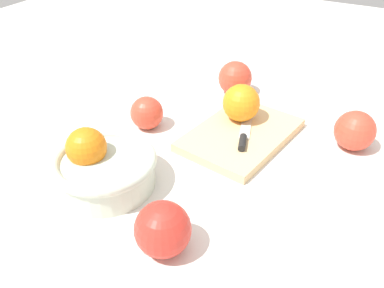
{
  "coord_description": "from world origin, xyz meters",
  "views": [
    {
      "loc": [
        -0.58,
        -0.24,
        0.46
      ],
      "look_at": [
        -0.05,
        0.05,
        0.04
      ],
      "focal_mm": 37.6,
      "sensor_mm": 36.0,
      "label": 1
    }
  ],
  "objects_px": {
    "cutting_board": "(239,134)",
    "apple_mid_left": "(163,229)",
    "apple_back_center": "(147,113)",
    "orange_on_board": "(241,103)",
    "knife": "(244,134)",
    "apple_front_right": "(355,131)",
    "bowl": "(102,166)",
    "apple_back_right": "(235,78)"
  },
  "relations": [
    {
      "from": "knife",
      "to": "apple_front_right",
      "type": "xyz_separation_m",
      "value": [
        0.09,
        -0.19,
        0.02
      ]
    },
    {
      "from": "bowl",
      "to": "apple_back_right",
      "type": "distance_m",
      "value": 0.43
    },
    {
      "from": "cutting_board",
      "to": "apple_mid_left",
      "type": "relative_size",
      "value": 3.02
    },
    {
      "from": "cutting_board",
      "to": "orange_on_board",
      "type": "height_order",
      "value": "orange_on_board"
    },
    {
      "from": "cutting_board",
      "to": "orange_on_board",
      "type": "xyz_separation_m",
      "value": [
        0.04,
        0.02,
        0.05
      ]
    },
    {
      "from": "orange_on_board",
      "to": "apple_front_right",
      "type": "distance_m",
      "value": 0.23
    },
    {
      "from": "apple_mid_left",
      "to": "apple_back_center",
      "type": "bearing_deg",
      "value": 37.7
    },
    {
      "from": "knife",
      "to": "orange_on_board",
      "type": "bearing_deg",
      "value": 29.32
    },
    {
      "from": "apple_front_right",
      "to": "orange_on_board",
      "type": "bearing_deg",
      "value": 98.25
    },
    {
      "from": "bowl",
      "to": "apple_mid_left",
      "type": "distance_m",
      "value": 0.18
    },
    {
      "from": "apple_front_right",
      "to": "apple_mid_left",
      "type": "bearing_deg",
      "value": 154.61
    },
    {
      "from": "apple_front_right",
      "to": "apple_back_center",
      "type": "height_order",
      "value": "apple_front_right"
    },
    {
      "from": "apple_front_right",
      "to": "cutting_board",
      "type": "bearing_deg",
      "value": 109.9
    },
    {
      "from": "apple_back_right",
      "to": "cutting_board",
      "type": "bearing_deg",
      "value": -153.56
    },
    {
      "from": "orange_on_board",
      "to": "apple_mid_left",
      "type": "height_order",
      "value": "orange_on_board"
    },
    {
      "from": "apple_front_right",
      "to": "knife",
      "type": "bearing_deg",
      "value": 115.14
    },
    {
      "from": "orange_on_board",
      "to": "apple_mid_left",
      "type": "relative_size",
      "value": 0.95
    },
    {
      "from": "bowl",
      "to": "apple_back_center",
      "type": "distance_m",
      "value": 0.2
    },
    {
      "from": "bowl",
      "to": "knife",
      "type": "distance_m",
      "value": 0.28
    },
    {
      "from": "apple_front_right",
      "to": "apple_back_center",
      "type": "xyz_separation_m",
      "value": [
        -0.13,
        0.4,
        -0.0
      ]
    },
    {
      "from": "cutting_board",
      "to": "knife",
      "type": "bearing_deg",
      "value": -134.49
    },
    {
      "from": "bowl",
      "to": "apple_front_right",
      "type": "distance_m",
      "value": 0.48
    },
    {
      "from": "bowl",
      "to": "knife",
      "type": "height_order",
      "value": "bowl"
    },
    {
      "from": "apple_back_right",
      "to": "apple_back_center",
      "type": "relative_size",
      "value": 1.17
    },
    {
      "from": "cutting_board",
      "to": "knife",
      "type": "xyz_separation_m",
      "value": [
        -0.02,
        -0.02,
        0.01
      ]
    },
    {
      "from": "cutting_board",
      "to": "orange_on_board",
      "type": "distance_m",
      "value": 0.07
    },
    {
      "from": "apple_back_right",
      "to": "apple_front_right",
      "type": "bearing_deg",
      "value": -109.37
    },
    {
      "from": "cutting_board",
      "to": "orange_on_board",
      "type": "bearing_deg",
      "value": 21.8
    },
    {
      "from": "apple_front_right",
      "to": "apple_back_right",
      "type": "distance_m",
      "value": 0.31
    },
    {
      "from": "apple_front_right",
      "to": "apple_back_center",
      "type": "bearing_deg",
      "value": 108.03
    },
    {
      "from": "apple_back_center",
      "to": "cutting_board",
      "type": "bearing_deg",
      "value": -74.08
    },
    {
      "from": "apple_back_center",
      "to": "apple_back_right",
      "type": "bearing_deg",
      "value": -23.04
    },
    {
      "from": "orange_on_board",
      "to": "apple_front_right",
      "type": "xyz_separation_m",
      "value": [
        0.03,
        -0.22,
        -0.02
      ]
    },
    {
      "from": "apple_back_right",
      "to": "apple_back_center",
      "type": "xyz_separation_m",
      "value": [
        -0.23,
        0.1,
        -0.01
      ]
    },
    {
      "from": "knife",
      "to": "apple_back_center",
      "type": "distance_m",
      "value": 0.21
    },
    {
      "from": "apple_mid_left",
      "to": "apple_front_right",
      "type": "bearing_deg",
      "value": -25.39
    },
    {
      "from": "orange_on_board",
      "to": "apple_back_center",
      "type": "relative_size",
      "value": 1.12
    },
    {
      "from": "apple_mid_left",
      "to": "bowl",
      "type": "bearing_deg",
      "value": 65.93
    },
    {
      "from": "orange_on_board",
      "to": "apple_mid_left",
      "type": "bearing_deg",
      "value": -174.36
    },
    {
      "from": "bowl",
      "to": "apple_back_center",
      "type": "bearing_deg",
      "value": 11.39
    },
    {
      "from": "apple_back_right",
      "to": "knife",
      "type": "bearing_deg",
      "value": -151.74
    },
    {
      "from": "apple_front_right",
      "to": "apple_back_right",
      "type": "relative_size",
      "value": 0.96
    }
  ]
}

